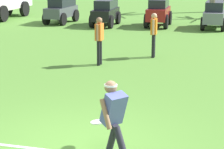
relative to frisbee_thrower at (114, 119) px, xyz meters
The scene contains 9 objects.
ground_plane 1.25m from the frisbee_thrower, 153.21° to the left, with size 80.00×80.00×0.00m, color #538933.
frisbee_thrower is the anchor object (origin of this frame).
frisbee_in_flight 0.85m from the frisbee_thrower, 124.29° to the left, with size 0.35×0.35×0.06m.
teammate_near_sideline 8.44m from the frisbee_thrower, 92.95° to the left, with size 0.21×0.49×1.56m.
teammate_midfield 7.18m from the frisbee_thrower, 106.21° to the left, with size 0.23×0.50×1.56m.
parked_car_slot_a 17.25m from the frisbee_thrower, 111.95° to the left, with size 1.38×2.49×1.34m.
parked_car_slot_b 16.01m from the frisbee_thrower, 103.97° to the left, with size 1.18×2.42×1.34m.
parked_car_slot_c 15.91m from the frisbee_thrower, 94.14° to the left, with size 1.21×2.37×1.40m.
parked_car_slot_d 15.91m from the frisbee_thrower, 84.00° to the left, with size 1.29×2.46×1.34m.
Camera 1 is at (2.30, -7.02, 3.33)m, focal length 70.00 mm.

